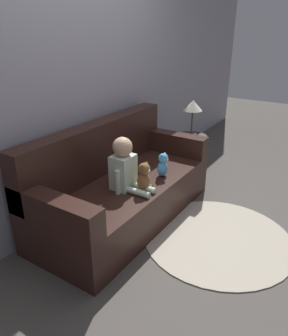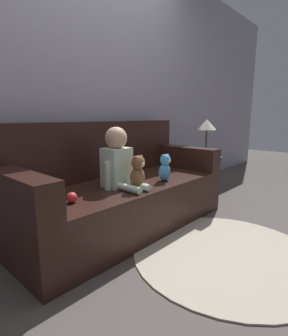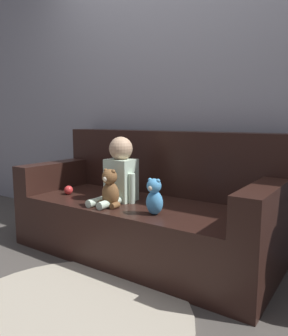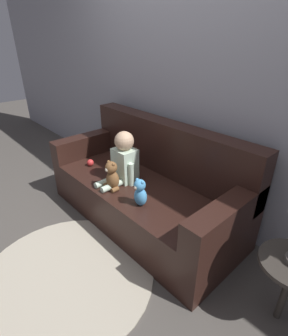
% 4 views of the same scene
% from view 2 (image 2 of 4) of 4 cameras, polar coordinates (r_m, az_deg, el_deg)
% --- Properties ---
extents(ground_plane, '(12.00, 12.00, 0.00)m').
position_cam_2_polar(ground_plane, '(2.32, -4.44, -12.44)').
color(ground_plane, '#4C4742').
extents(wall_back, '(8.00, 0.05, 2.60)m').
position_cam_2_polar(wall_back, '(2.53, -13.05, 19.36)').
color(wall_back, '#93939E').
rests_on(wall_back, ground_plane).
extents(couch, '(1.87, 0.81, 0.88)m').
position_cam_2_polar(couch, '(2.26, -5.67, -4.82)').
color(couch, black).
rests_on(couch, ground_plane).
extents(person_baby, '(0.27, 0.37, 0.46)m').
position_cam_2_polar(person_baby, '(2.00, -5.72, 1.57)').
color(person_baby, silver).
rests_on(person_baby, couch).
extents(teddy_bear_brown, '(0.15, 0.12, 0.26)m').
position_cam_2_polar(teddy_bear_brown, '(1.93, -1.35, -1.20)').
color(teddy_bear_brown, brown).
rests_on(teddy_bear_brown, couch).
extents(plush_toy_side, '(0.11, 0.10, 0.23)m').
position_cam_2_polar(plush_toy_side, '(2.20, 4.55, 0.08)').
color(plush_toy_side, '#4C9EDB').
rests_on(plush_toy_side, couch).
extents(toy_ball, '(0.07, 0.07, 0.07)m').
position_cam_2_polar(toy_ball, '(1.71, -15.45, -6.21)').
color(toy_ball, red).
rests_on(toy_ball, couch).
extents(floor_rug, '(1.26, 1.26, 0.01)m').
position_cam_2_polar(floor_rug, '(1.97, 17.34, -17.32)').
color(floor_rug, '#B2A893').
rests_on(floor_rug, ground_plane).
extents(side_table, '(0.39, 0.39, 0.89)m').
position_cam_2_polar(side_table, '(3.16, 13.38, 5.76)').
color(side_table, '#332D28').
rests_on(side_table, ground_plane).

